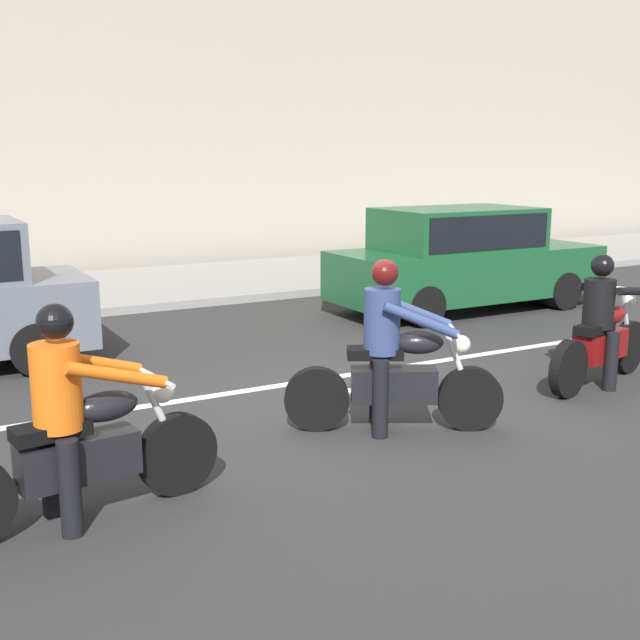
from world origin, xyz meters
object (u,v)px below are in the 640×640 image
Objects in this scene: motorcycle_with_rider_orange_stripe at (75,434)px; motorcycle_with_rider_black_leather at (601,331)px; motorcycle_with_rider_denim_blue at (392,362)px; parked_sedan_forest_green at (463,258)px.

motorcycle_with_rider_orange_stripe reaches higher than motorcycle_with_rider_black_leather.
motorcycle_with_rider_denim_blue is 0.93× the size of motorcycle_with_rider_black_leather.
parked_sedan_forest_green is at bearing 44.95° from motorcycle_with_rider_denim_blue.
motorcycle_with_rider_orange_stripe is at bearing -170.60° from motorcycle_with_rider_denim_blue.
parked_sedan_forest_green is at bearing 33.39° from motorcycle_with_rider_orange_stripe.
motorcycle_with_rider_black_leather is (2.92, 0.13, -0.05)m from motorcycle_with_rider_denim_blue.
motorcycle_with_rider_orange_stripe is 0.46× the size of parked_sedan_forest_green.
motorcycle_with_rider_denim_blue is 2.92m from motorcycle_with_rider_black_leather.
motorcycle_with_rider_denim_blue is at bearing -177.54° from motorcycle_with_rider_black_leather.
motorcycle_with_rider_black_leather is at bearing 2.46° from motorcycle_with_rider_denim_blue.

